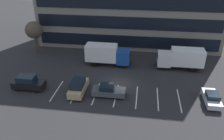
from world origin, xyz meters
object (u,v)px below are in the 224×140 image
at_px(box_truck_blue, 107,54).
at_px(suv_black, 28,83).
at_px(bare_tree, 34,30).
at_px(suv_tan, 78,87).
at_px(sedan_charcoal, 108,91).
at_px(sedan_silver, 212,98).
at_px(box_truck_white, 181,58).

height_order(box_truck_blue, suv_black, box_truck_blue).
bearing_deg(bare_tree, suv_black, -70.52).
height_order(suv_tan, bare_tree, bare_tree).
bearing_deg(bare_tree, sedan_charcoal, -39.01).
relative_size(sedan_silver, sedan_charcoal, 0.94).
distance_m(box_truck_white, sedan_silver, 9.94).
xyz_separation_m(box_truck_blue, bare_tree, (-14.28, 3.49, 2.41)).
bearing_deg(suv_black, suv_tan, -0.92).
xyz_separation_m(box_truck_white, bare_tree, (-26.53, 3.29, 2.44)).
relative_size(suv_tan, bare_tree, 0.75).
bearing_deg(suv_black, bare_tree, 109.48).
distance_m(box_truck_blue, suv_black, 13.53).
bearing_deg(box_truck_blue, bare_tree, 166.29).
height_order(box_truck_white, bare_tree, bare_tree).
xyz_separation_m(box_truck_white, sedan_silver, (2.81, -9.45, -1.24)).
height_order(sedan_silver, suv_black, suv_black).
relative_size(box_truck_blue, sedan_charcoal, 1.69).
bearing_deg(suv_tan, box_truck_blue, 75.43).
xyz_separation_m(suv_tan, bare_tree, (-11.82, 12.94, 3.41)).
bearing_deg(sedan_silver, box_truck_blue, 148.41).
xyz_separation_m(box_truck_white, suv_tan, (-14.70, -9.65, -0.97)).
bearing_deg(box_truck_white, sedan_silver, -73.44).
xyz_separation_m(suv_tan, sedan_silver, (17.52, 0.20, -0.26)).
relative_size(suv_black, sedan_charcoal, 1.00).
distance_m(box_truck_white, suv_black, 23.99).
bearing_deg(box_truck_white, sedan_charcoal, -137.47).
height_order(box_truck_white, suv_tan, box_truck_white).
bearing_deg(sedan_silver, suv_tan, -179.36).
relative_size(box_truck_white, sedan_silver, 1.77).
relative_size(sedan_charcoal, bare_tree, 0.75).
height_order(sedan_silver, sedan_charcoal, sedan_charcoal).
bearing_deg(box_truck_blue, sedan_silver, -31.59).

